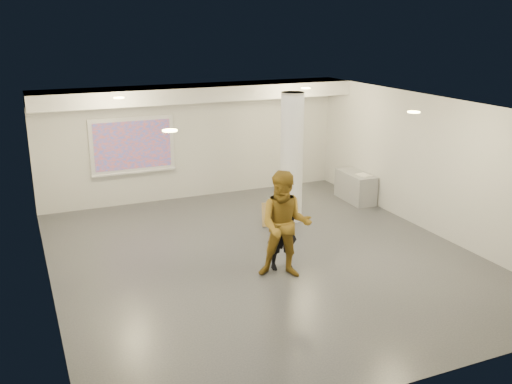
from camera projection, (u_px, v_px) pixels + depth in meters
name	position (u px, v px, depth m)	size (l,w,h in m)	color
floor	(264.00, 257.00, 11.35)	(8.00, 9.00, 0.01)	#383A40
ceiling	(265.00, 107.00, 10.48)	(8.00, 9.00, 0.01)	silver
wall_back	(194.00, 141.00, 14.87)	(8.00, 0.01, 3.00)	silver
wall_front	(415.00, 279.00, 6.96)	(8.00, 0.01, 3.00)	silver
wall_left	(43.00, 212.00, 9.39)	(0.01, 9.00, 3.00)	silver
wall_right	(431.00, 165.00, 12.44)	(0.01, 9.00, 3.00)	silver
soffit_band	(199.00, 93.00, 14.00)	(8.00, 1.10, 0.36)	silver
downlight_nw	(119.00, 98.00, 11.84)	(0.22, 0.22, 0.02)	#FFF183
downlight_ne	(306.00, 88.00, 13.52)	(0.22, 0.22, 0.02)	#FFF183
downlight_sw	(170.00, 131.00, 8.33)	(0.22, 0.22, 0.02)	#FFF183
downlight_se	(414.00, 112.00, 10.01)	(0.22, 0.22, 0.02)	#FFF183
column	(292.00, 158.00, 13.07)	(0.52, 0.52, 3.00)	white
projection_screen	(133.00, 146.00, 14.21)	(2.10, 0.13, 1.42)	white
credenza	(355.00, 187.00, 14.82)	(0.53, 1.28, 0.75)	gray
papers_stack	(364.00, 175.00, 14.48)	(0.28, 0.35, 0.02)	white
cardboard_back	(284.00, 209.00, 13.33)	(0.53, 0.05, 0.58)	#A0814B
cardboard_front	(273.00, 214.00, 13.02)	(0.50, 0.05, 0.55)	#A0814B
woman	(283.00, 227.00, 10.64)	(0.60, 0.40, 1.66)	black
man	(285.00, 225.00, 10.25)	(0.97, 0.75, 1.99)	olive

